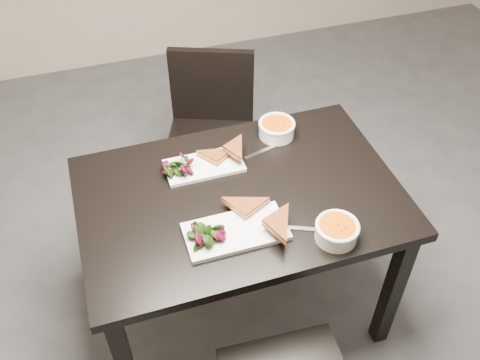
{
  "coord_description": "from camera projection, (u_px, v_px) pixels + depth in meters",
  "views": [
    {
      "loc": [
        -0.83,
        -1.16,
        2.19
      ],
      "look_at": [
        -0.4,
        0.18,
        0.82
      ],
      "focal_mm": 40.29,
      "sensor_mm": 36.0,
      "label": 1
    }
  ],
  "objects": [
    {
      "name": "soup_bowl_far",
      "position": [
        277.0,
        128.0,
        2.23
      ],
      "size": [
        0.15,
        0.15,
        0.07
      ],
      "color": "white",
      "rests_on": "table"
    },
    {
      "name": "salad_near",
      "position": [
        208.0,
        232.0,
        1.82
      ],
      "size": [
        0.11,
        0.1,
        0.05
      ],
      "primitive_type": null,
      "color": "black",
      "rests_on": "plate_near"
    },
    {
      "name": "cutlery_near",
      "position": [
        292.0,
        228.0,
        1.89
      ],
      "size": [
        0.17,
        0.09,
        0.0
      ],
      "primitive_type": "cube",
      "rotation": [
        0.0,
        0.0,
        -0.41
      ],
      "color": "silver",
      "rests_on": "table"
    },
    {
      "name": "plate_far",
      "position": [
        204.0,
        166.0,
        2.11
      ],
      "size": [
        0.3,
        0.15,
        0.02
      ],
      "primitive_type": "cube",
      "color": "white",
      "rests_on": "table"
    },
    {
      "name": "chair_far",
      "position": [
        211.0,
        125.0,
        2.73
      ],
      "size": [
        0.54,
        0.54,
        0.85
      ],
      "rotation": [
        0.0,
        0.0,
        -0.37
      ],
      "color": "black",
      "rests_on": "ground"
    },
    {
      "name": "table",
      "position": [
        240.0,
        211.0,
        2.08
      ],
      "size": [
        1.2,
        0.8,
        0.75
      ],
      "color": "black",
      "rests_on": "ground"
    },
    {
      "name": "sandwich_far",
      "position": [
        221.0,
        159.0,
        2.09
      ],
      "size": [
        0.19,
        0.18,
        0.05
      ],
      "primitive_type": null,
      "rotation": [
        0.0,
        0.0,
        0.6
      ],
      "color": "brown",
      "rests_on": "plate_far"
    },
    {
      "name": "ground",
      "position": [
        333.0,
        315.0,
        2.5
      ],
      "size": [
        5.0,
        5.0,
        0.0
      ],
      "primitive_type": "plane",
      "color": "#47474C",
      "rests_on": "ground"
    },
    {
      "name": "plate_near",
      "position": [
        236.0,
        232.0,
        1.87
      ],
      "size": [
        0.36,
        0.18,
        0.02
      ],
      "primitive_type": "cube",
      "color": "white",
      "rests_on": "table"
    },
    {
      "name": "salad_far",
      "position": [
        179.0,
        166.0,
        2.07
      ],
      "size": [
        0.09,
        0.09,
        0.04
      ],
      "primitive_type": null,
      "color": "black",
      "rests_on": "plate_far"
    },
    {
      "name": "cutlery_far",
      "position": [
        263.0,
        151.0,
        2.18
      ],
      "size": [
        0.18,
        0.06,
        0.0
      ],
      "primitive_type": "cube",
      "rotation": [
        0.0,
        0.0,
        0.25
      ],
      "color": "silver",
      "rests_on": "table"
    },
    {
      "name": "soup_bowl_near",
      "position": [
        337.0,
        230.0,
        1.83
      ],
      "size": [
        0.15,
        0.15,
        0.07
      ],
      "color": "white",
      "rests_on": "table"
    },
    {
      "name": "sandwich_near",
      "position": [
        252.0,
        217.0,
        1.86
      ],
      "size": [
        0.22,
        0.2,
        0.06
      ],
      "primitive_type": null,
      "rotation": [
        0.0,
        0.0,
        0.46
      ],
      "color": "brown",
      "rests_on": "plate_near"
    }
  ]
}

